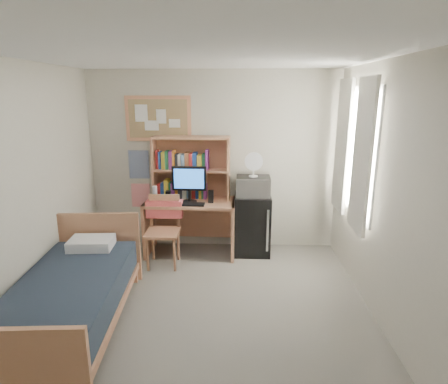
{
  "coord_description": "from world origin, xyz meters",
  "views": [
    {
      "loc": [
        0.34,
        -3.31,
        2.28
      ],
      "look_at": [
        0.19,
        1.2,
        1.08
      ],
      "focal_mm": 30.0,
      "sensor_mm": 36.0,
      "label": 1
    }
  ],
  "objects_px": {
    "desk": "(191,227)",
    "speaker_left": "(168,196)",
    "monitor": "(189,185)",
    "speaker_right": "(211,197)",
    "bulletin_board": "(158,119)",
    "mini_fridge": "(252,224)",
    "bed": "(71,304)",
    "desk_fan": "(253,166)",
    "desk_chair": "(163,232)",
    "microwave": "(253,186)"
  },
  "relations": [
    {
      "from": "desk",
      "to": "speaker_left",
      "type": "relative_size",
      "value": 8.07
    },
    {
      "from": "monitor",
      "to": "speaker_right",
      "type": "distance_m",
      "value": 0.34
    },
    {
      "from": "bulletin_board",
      "to": "speaker_right",
      "type": "height_order",
      "value": "bulletin_board"
    },
    {
      "from": "mini_fridge",
      "to": "monitor",
      "type": "relative_size",
      "value": 1.72
    },
    {
      "from": "speaker_right",
      "to": "bulletin_board",
      "type": "bearing_deg",
      "value": 155.19
    },
    {
      "from": "mini_fridge",
      "to": "monitor",
      "type": "bearing_deg",
      "value": -171.34
    },
    {
      "from": "bed",
      "to": "desk_fan",
      "type": "xyz_separation_m",
      "value": [
        1.86,
        1.89,
        1.03
      ]
    },
    {
      "from": "desk_chair",
      "to": "desk_fan",
      "type": "relative_size",
      "value": 3.07
    },
    {
      "from": "mini_fridge",
      "to": "bed",
      "type": "xyz_separation_m",
      "value": [
        -1.86,
        -1.91,
        -0.17
      ]
    },
    {
      "from": "desk_chair",
      "to": "mini_fridge",
      "type": "bearing_deg",
      "value": 20.99
    },
    {
      "from": "bulletin_board",
      "to": "microwave",
      "type": "bearing_deg",
      "value": -11.63
    },
    {
      "from": "desk",
      "to": "desk_fan",
      "type": "height_order",
      "value": "desk_fan"
    },
    {
      "from": "mini_fridge",
      "to": "speaker_right",
      "type": "xyz_separation_m",
      "value": [
        -0.59,
        -0.13,
        0.45
      ]
    },
    {
      "from": "desk",
      "to": "speaker_left",
      "type": "xyz_separation_m",
      "value": [
        -0.3,
        -0.05,
        0.48
      ]
    },
    {
      "from": "speaker_right",
      "to": "desk_fan",
      "type": "distance_m",
      "value": 0.73
    },
    {
      "from": "bulletin_board",
      "to": "desk",
      "type": "height_order",
      "value": "bulletin_board"
    },
    {
      "from": "monitor",
      "to": "bed",
      "type": "bearing_deg",
      "value": -116.33
    },
    {
      "from": "desk",
      "to": "speaker_left",
      "type": "height_order",
      "value": "speaker_left"
    },
    {
      "from": "desk_chair",
      "to": "desk_fan",
      "type": "height_order",
      "value": "desk_fan"
    },
    {
      "from": "desk_chair",
      "to": "speaker_left",
      "type": "height_order",
      "value": "desk_chair"
    },
    {
      "from": "microwave",
      "to": "mini_fridge",
      "type": "bearing_deg",
      "value": 90.0
    },
    {
      "from": "speaker_right",
      "to": "speaker_left",
      "type": "bearing_deg",
      "value": 180.0
    },
    {
      "from": "bed",
      "to": "microwave",
      "type": "distance_m",
      "value": 2.75
    },
    {
      "from": "desk_fan",
      "to": "desk_chair",
      "type": "bearing_deg",
      "value": -158.51
    },
    {
      "from": "bulletin_board",
      "to": "monitor",
      "type": "distance_m",
      "value": 1.06
    },
    {
      "from": "bed",
      "to": "desk_fan",
      "type": "height_order",
      "value": "desk_fan"
    },
    {
      "from": "bulletin_board",
      "to": "desk_chair",
      "type": "relative_size",
      "value": 0.98
    },
    {
      "from": "desk_fan",
      "to": "monitor",
      "type": "bearing_deg",
      "value": -172.6
    },
    {
      "from": "desk",
      "to": "monitor",
      "type": "bearing_deg",
      "value": -90.0
    },
    {
      "from": "speaker_left",
      "to": "monitor",
      "type": "bearing_deg",
      "value": -0.0
    },
    {
      "from": "bed",
      "to": "bulletin_board",
      "type": "bearing_deg",
      "value": 73.29
    },
    {
      "from": "desk_chair",
      "to": "mini_fridge",
      "type": "xyz_separation_m",
      "value": [
        1.22,
        0.48,
        -0.04
      ]
    },
    {
      "from": "speaker_right",
      "to": "microwave",
      "type": "distance_m",
      "value": 0.61
    },
    {
      "from": "monitor",
      "to": "desk_chair",
      "type": "bearing_deg",
      "value": -130.39
    },
    {
      "from": "desk",
      "to": "speaker_left",
      "type": "bearing_deg",
      "value": -168.69
    },
    {
      "from": "mini_fridge",
      "to": "bed",
      "type": "height_order",
      "value": "mini_fridge"
    },
    {
      "from": "mini_fridge",
      "to": "desk_fan",
      "type": "height_order",
      "value": "desk_fan"
    },
    {
      "from": "mini_fridge",
      "to": "speaker_left",
      "type": "distance_m",
      "value": 1.27
    },
    {
      "from": "speaker_right",
      "to": "desk_fan",
      "type": "relative_size",
      "value": 0.56
    },
    {
      "from": "bulletin_board",
      "to": "desk",
      "type": "bearing_deg",
      "value": -34.18
    },
    {
      "from": "speaker_left",
      "to": "bulletin_board",
      "type": "bearing_deg",
      "value": 117.03
    },
    {
      "from": "monitor",
      "to": "desk_fan",
      "type": "bearing_deg",
      "value": 8.73
    },
    {
      "from": "bulletin_board",
      "to": "monitor",
      "type": "height_order",
      "value": "bulletin_board"
    },
    {
      "from": "speaker_left",
      "to": "speaker_right",
      "type": "bearing_deg",
      "value": -0.0
    },
    {
      "from": "desk_chair",
      "to": "desk_fan",
      "type": "distance_m",
      "value": 1.54
    },
    {
      "from": "desk",
      "to": "desk_chair",
      "type": "bearing_deg",
      "value": -126.19
    },
    {
      "from": "bulletin_board",
      "to": "speaker_left",
      "type": "bearing_deg",
      "value": -65.17
    },
    {
      "from": "bulletin_board",
      "to": "speaker_right",
      "type": "bearing_deg",
      "value": -27.01
    },
    {
      "from": "bed",
      "to": "monitor",
      "type": "distance_m",
      "value": 2.18
    },
    {
      "from": "mini_fridge",
      "to": "speaker_right",
      "type": "relative_size",
      "value": 5.02
    }
  ]
}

